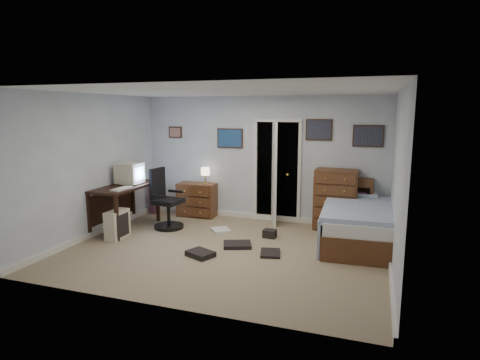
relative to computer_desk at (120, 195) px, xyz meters
name	(u,v)px	position (x,y,z in m)	size (l,w,h in m)	color
floor	(226,250)	(2.30, -0.49, -0.65)	(5.00, 4.00, 0.02)	tan
computer_desk	(120,195)	(0.00, 0.00, 0.00)	(0.67, 1.45, 0.84)	black
crt_monitor	(130,173)	(0.12, 0.15, 0.40)	(0.43, 0.40, 0.40)	beige
keyboard	(121,189)	(0.28, -0.35, 0.21)	(0.17, 0.45, 0.03)	beige
pc_tower	(117,224)	(0.30, -0.55, -0.39)	(0.23, 0.47, 0.50)	beige
office_chair	(166,205)	(0.78, 0.30, -0.20)	(0.61, 0.61, 1.14)	black
media_stack	(153,197)	(-0.02, 1.18, -0.28)	(0.14, 0.14, 0.72)	maroon
low_dresser	(197,200)	(0.98, 1.28, -0.29)	(0.79, 0.40, 0.71)	#58331B
table_lamp	(205,172)	(1.18, 1.28, 0.31)	(0.18, 0.18, 0.34)	gold
doorway	(280,170)	(2.65, 1.78, 0.36)	(0.96, 1.12, 2.05)	black
tall_dresser	(336,200)	(3.84, 1.26, -0.07)	(0.77, 0.46, 1.14)	#58331B
headboard_bookcase	(343,202)	(3.95, 1.37, -0.13)	(1.09, 0.33, 0.97)	#58331B
bed	(358,223)	(4.28, 0.59, -0.30)	(1.26, 2.23, 0.72)	#58331B
wall_posters	(289,135)	(2.87, 1.48, 1.10)	(4.38, 0.04, 0.60)	#331E11
floor_clutter	(235,244)	(2.38, -0.26, -0.61)	(1.59, 1.74, 0.14)	black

